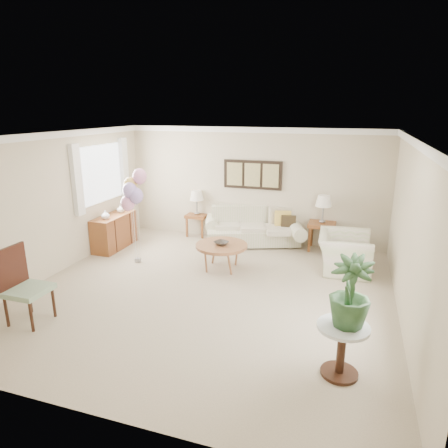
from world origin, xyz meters
name	(u,v)px	position (x,y,z in m)	size (l,w,h in m)	color
ground_plane	(208,292)	(0.00, 0.00, 0.00)	(6.00, 6.00, 0.00)	#B7A78C
room_shell	(202,197)	(-0.11, 0.09, 1.63)	(6.04, 6.04, 2.60)	beige
wall_art_triptych	(253,175)	(0.00, 2.96, 1.55)	(1.35, 0.06, 0.65)	black
sofa	(253,229)	(0.10, 2.75, 0.33)	(2.56, 1.54, 0.84)	beige
end_table_left	(197,218)	(-1.34, 2.88, 0.45)	(0.49, 0.45, 0.54)	brown
end_table_right	(322,227)	(1.62, 2.76, 0.52)	(0.57, 0.52, 0.62)	brown
lamp_left	(197,196)	(-1.34, 2.88, 0.98)	(0.33, 0.33, 0.58)	gray
lamp_right	(324,202)	(1.62, 2.76, 1.08)	(0.34, 0.34, 0.61)	gray
coffee_table	(221,246)	(-0.11, 1.05, 0.46)	(1.00, 1.00, 0.50)	brown
decor_bowl	(221,243)	(-0.10, 1.03, 0.54)	(0.26, 0.26, 0.06)	#312C26
armchair	(344,252)	(2.13, 1.74, 0.36)	(1.10, 0.96, 0.71)	beige
side_table	(342,338)	(2.22, -1.55, 0.48)	(0.59, 0.59, 0.64)	silver
potted_plant	(350,292)	(2.25, -1.53, 1.05)	(0.46, 0.46, 0.82)	#234926
accent_chair	(23,284)	(-2.19, -1.69, 0.58)	(0.55, 0.55, 1.12)	gray
credenza	(114,231)	(-2.76, 1.50, 0.37)	(0.46, 1.20, 0.74)	brown
vase_white	(105,215)	(-2.74, 1.19, 0.83)	(0.18, 0.18, 0.19)	white
vase_sage	(121,209)	(-2.74, 1.78, 0.83)	(0.17, 0.17, 0.17)	silver
balloon_cluster	(133,191)	(-1.83, 0.84, 1.48)	(0.47, 0.48, 1.90)	gray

